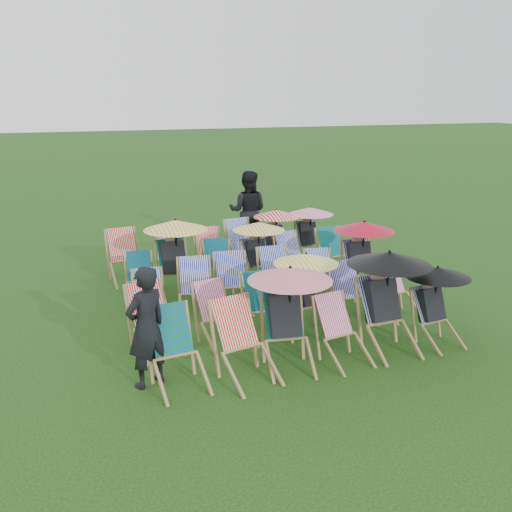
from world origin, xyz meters
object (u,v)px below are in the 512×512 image
object	(u,v)px
person_left	(146,327)
deckchair_29	(310,233)
deckchair_5	(437,304)
person_rear	(248,211)
deckchair_0	(177,351)

from	to	relation	value
person_left	deckchair_29	bearing A→B (deg)	-161.82
deckchair_5	deckchair_29	size ratio (longest dim) A/B	0.97
deckchair_5	person_rear	size ratio (longest dim) A/B	0.61
deckchair_29	person_rear	distance (m)	1.67
deckchair_29	person_rear	size ratio (longest dim) A/B	0.63
deckchair_0	person_rear	bearing A→B (deg)	56.79
person_rear	deckchair_29	bearing A→B (deg)	155.69
person_left	person_rear	size ratio (longest dim) A/B	0.84
deckchair_0	deckchair_29	world-z (taller)	deckchair_29
deckchair_5	person_rear	xyz separation A→B (m)	(-0.92, 5.89, 0.33)
deckchair_29	person_left	xyz separation A→B (m)	(-4.33, -4.45, 0.17)
deckchair_29	person_left	bearing A→B (deg)	-128.15
deckchair_5	deckchair_29	bearing A→B (deg)	82.19
person_left	person_rear	bearing A→B (deg)	-147.68
person_left	person_rear	xyz separation A→B (m)	(3.33, 5.74, 0.15)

